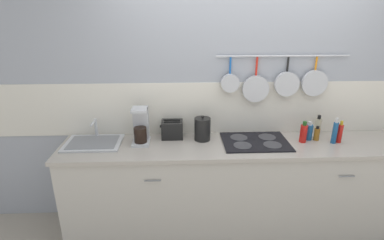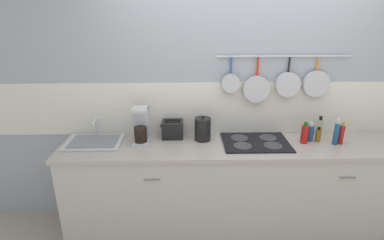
{
  "view_description": "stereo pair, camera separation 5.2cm",
  "coord_description": "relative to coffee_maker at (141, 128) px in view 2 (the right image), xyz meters",
  "views": [
    {
      "loc": [
        -0.6,
        -2.48,
        2.08
      ],
      "look_at": [
        -0.49,
        0.0,
        1.16
      ],
      "focal_mm": 28.0,
      "sensor_mm": 36.0,
      "label": 1
    },
    {
      "loc": [
        -0.55,
        -2.48,
        2.08
      ],
      "look_at": [
        -0.49,
        0.0,
        1.16
      ],
      "focal_mm": 28.0,
      "sensor_mm": 36.0,
      "label": 2
    }
  ],
  "objects": [
    {
      "name": "bottle_dish_soap",
      "position": [
        1.65,
        -0.03,
        -0.08
      ],
      "size": [
        0.05,
        0.05,
        0.14
      ],
      "color": "#8C5919",
      "rests_on": "countertop"
    },
    {
      "name": "bottle_vinegar",
      "position": [
        1.58,
        -0.01,
        -0.06
      ],
      "size": [
        0.06,
        0.06,
        0.18
      ],
      "color": "navy",
      "rests_on": "countertop"
    },
    {
      "name": "bottle_cooking_wine",
      "position": [
        1.72,
        0.1,
        -0.05
      ],
      "size": [
        0.06,
        0.06,
        0.2
      ],
      "color": "#BFB799",
      "rests_on": "countertop"
    },
    {
      "name": "kettle",
      "position": [
        0.57,
        0.03,
        -0.03
      ],
      "size": [
        0.15,
        0.15,
        0.24
      ],
      "color": "black",
      "rests_on": "countertop"
    },
    {
      "name": "sink_basin",
      "position": [
        -0.44,
        -0.02,
        -0.12
      ],
      "size": [
        0.51,
        0.37,
        0.19
      ],
      "color": "#B7BABF",
      "rests_on": "countertop"
    },
    {
      "name": "cooktop",
      "position": [
        1.06,
        -0.06,
        -0.13
      ],
      "size": [
        0.61,
        0.45,
        0.01
      ],
      "color": "black",
      "rests_on": "countertop"
    },
    {
      "name": "bottle_hot_sauce",
      "position": [
        1.84,
        -0.09,
        -0.05
      ],
      "size": [
        0.05,
        0.05,
        0.21
      ],
      "color": "red",
      "rests_on": "countertop"
    },
    {
      "name": "coffee_maker",
      "position": [
        0.0,
        0.0,
        0.0
      ],
      "size": [
        0.16,
        0.21,
        0.33
      ],
      "color": "#B7BABF",
      "rests_on": "countertop"
    },
    {
      "name": "countertop",
      "position": [
        0.96,
        -0.1,
        -0.16
      ],
      "size": [
        3.4,
        0.57,
        0.03
      ],
      "color": "#A59E93",
      "rests_on": "cabinet_base"
    },
    {
      "name": "cabinet_base",
      "position": [
        0.96,
        -0.1,
        -0.61
      ],
      "size": [
        3.36,
        0.54,
        0.88
      ],
      "color": "#B7B2A8",
      "rests_on": "ground_plane"
    },
    {
      "name": "toaster",
      "position": [
        0.29,
        0.09,
        -0.05
      ],
      "size": [
        0.22,
        0.15,
        0.17
      ],
      "color": "black",
      "rests_on": "countertop"
    },
    {
      "name": "bottle_sesame_oil",
      "position": [
        1.51,
        -0.07,
        -0.05
      ],
      "size": [
        0.06,
        0.06,
        0.2
      ],
      "color": "red",
      "rests_on": "countertop"
    },
    {
      "name": "wall_back",
      "position": [
        0.97,
        0.22,
        0.23
      ],
      "size": [
        7.2,
        0.14,
        2.6
      ],
      "color": "#999EA8",
      "rests_on": "ground_plane"
    },
    {
      "name": "ground_plane",
      "position": [
        0.96,
        -0.1,
        -1.05
      ],
      "size": [
        12.0,
        12.0,
        0.0
      ],
      "primitive_type": "plane",
      "color": "#9E9384"
    },
    {
      "name": "bottle_olive_oil",
      "position": [
        1.78,
        -0.11,
        -0.03
      ],
      "size": [
        0.05,
        0.05,
        0.25
      ],
      "color": "navy",
      "rests_on": "countertop"
    }
  ]
}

